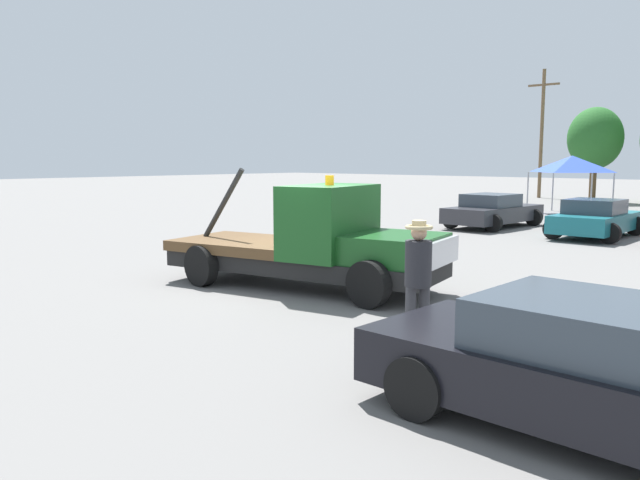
{
  "coord_description": "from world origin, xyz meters",
  "views": [
    {
      "loc": [
        9.12,
        -9.34,
        2.7
      ],
      "look_at": [
        0.5,
        0.0,
        1.05
      ],
      "focal_mm": 35.0,
      "sensor_mm": 36.0,
      "label": 1
    }
  ],
  "objects_px": {
    "tow_truck": "(318,245)",
    "tree_center": "(595,139)",
    "person_near_truck": "(418,271)",
    "parked_car_charcoal": "(493,211)",
    "utility_pole": "(542,130)",
    "foreground_car": "(614,374)",
    "canopy_tent_blue": "(572,164)",
    "parked_car_teal": "(595,219)"
  },
  "relations": [
    {
      "from": "utility_pole",
      "to": "person_near_truck",
      "type": "bearing_deg",
      "value": -69.12
    },
    {
      "from": "parked_car_teal",
      "to": "person_near_truck",
      "type": "bearing_deg",
      "value": -171.5
    },
    {
      "from": "foreground_car",
      "to": "parked_car_teal",
      "type": "relative_size",
      "value": 1.17
    },
    {
      "from": "parked_car_teal",
      "to": "foreground_car",
      "type": "bearing_deg",
      "value": -161.69
    },
    {
      "from": "tree_center",
      "to": "parked_car_teal",
      "type": "bearing_deg",
      "value": -70.45
    },
    {
      "from": "tow_truck",
      "to": "parked_car_charcoal",
      "type": "bearing_deg",
      "value": 90.08
    },
    {
      "from": "parked_car_charcoal",
      "to": "parked_car_teal",
      "type": "height_order",
      "value": "same"
    },
    {
      "from": "person_near_truck",
      "to": "parked_car_teal",
      "type": "bearing_deg",
      "value": 131.64
    },
    {
      "from": "parked_car_charcoal",
      "to": "canopy_tent_blue",
      "type": "xyz_separation_m",
      "value": [
        -0.01,
        8.04,
        1.81
      ]
    },
    {
      "from": "parked_car_charcoal",
      "to": "utility_pole",
      "type": "xyz_separation_m",
      "value": [
        -6.75,
        19.95,
        4.04
      ]
    },
    {
      "from": "tow_truck",
      "to": "tree_center",
      "type": "xyz_separation_m",
      "value": [
        -5.34,
        31.29,
        3.04
      ]
    },
    {
      "from": "foreground_car",
      "to": "utility_pole",
      "type": "relative_size",
      "value": 0.57
    },
    {
      "from": "utility_pole",
      "to": "canopy_tent_blue",
      "type": "bearing_deg",
      "value": -60.51
    },
    {
      "from": "person_near_truck",
      "to": "tree_center",
      "type": "height_order",
      "value": "tree_center"
    },
    {
      "from": "utility_pole",
      "to": "tree_center",
      "type": "bearing_deg",
      "value": -25.69
    },
    {
      "from": "person_near_truck",
      "to": "canopy_tent_blue",
      "type": "height_order",
      "value": "canopy_tent_blue"
    },
    {
      "from": "utility_pole",
      "to": "tow_truck",
      "type": "bearing_deg",
      "value": -73.78
    },
    {
      "from": "person_near_truck",
      "to": "canopy_tent_blue",
      "type": "relative_size",
      "value": 0.59
    },
    {
      "from": "foreground_car",
      "to": "parked_car_charcoal",
      "type": "bearing_deg",
      "value": 121.22
    },
    {
      "from": "person_near_truck",
      "to": "tree_center",
      "type": "relative_size",
      "value": 0.31
    },
    {
      "from": "utility_pole",
      "to": "foreground_car",
      "type": "bearing_deg",
      "value": -65.58
    },
    {
      "from": "parked_car_charcoal",
      "to": "canopy_tent_blue",
      "type": "height_order",
      "value": "canopy_tent_blue"
    },
    {
      "from": "tow_truck",
      "to": "tree_center",
      "type": "relative_size",
      "value": 1.07
    },
    {
      "from": "tow_truck",
      "to": "person_near_truck",
      "type": "height_order",
      "value": "tow_truck"
    },
    {
      "from": "canopy_tent_blue",
      "to": "parked_car_teal",
      "type": "bearing_deg",
      "value": -64.17
    },
    {
      "from": "person_near_truck",
      "to": "utility_pole",
      "type": "height_order",
      "value": "utility_pole"
    },
    {
      "from": "parked_car_charcoal",
      "to": "parked_car_teal",
      "type": "xyz_separation_m",
      "value": [
        4.17,
        -0.6,
        -0.0
      ]
    },
    {
      "from": "tow_truck",
      "to": "tree_center",
      "type": "distance_m",
      "value": 31.89
    },
    {
      "from": "foreground_car",
      "to": "parked_car_charcoal",
      "type": "height_order",
      "value": "same"
    },
    {
      "from": "parked_car_charcoal",
      "to": "tree_center",
      "type": "xyz_separation_m",
      "value": [
        -2.38,
        17.85,
        3.33
      ]
    },
    {
      "from": "foreground_car",
      "to": "tree_center",
      "type": "xyz_separation_m",
      "value": [
        -12.27,
        34.54,
        3.32
      ]
    },
    {
      "from": "parked_car_teal",
      "to": "utility_pole",
      "type": "distance_m",
      "value": 23.62
    },
    {
      "from": "tow_truck",
      "to": "tree_center",
      "type": "bearing_deg",
      "value": 87.34
    },
    {
      "from": "tow_truck",
      "to": "utility_pole",
      "type": "relative_size",
      "value": 0.71
    },
    {
      "from": "tow_truck",
      "to": "canopy_tent_blue",
      "type": "bearing_deg",
      "value": 85.54
    },
    {
      "from": "foreground_car",
      "to": "canopy_tent_blue",
      "type": "xyz_separation_m",
      "value": [
        -9.9,
        24.73,
        1.81
      ]
    },
    {
      "from": "parked_car_charcoal",
      "to": "tree_center",
      "type": "bearing_deg",
      "value": 10.16
    },
    {
      "from": "tow_truck",
      "to": "person_near_truck",
      "type": "distance_m",
      "value": 4.17
    },
    {
      "from": "tow_truck",
      "to": "utility_pole",
      "type": "xyz_separation_m",
      "value": [
        -9.71,
        33.39,
        3.76
      ]
    },
    {
      "from": "person_near_truck",
      "to": "tree_center",
      "type": "xyz_separation_m",
      "value": [
        -9.07,
        33.14,
        2.9
      ]
    },
    {
      "from": "person_near_truck",
      "to": "parked_car_charcoal",
      "type": "height_order",
      "value": "person_near_truck"
    },
    {
      "from": "person_near_truck",
      "to": "utility_pole",
      "type": "distance_m",
      "value": 37.9
    }
  ]
}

